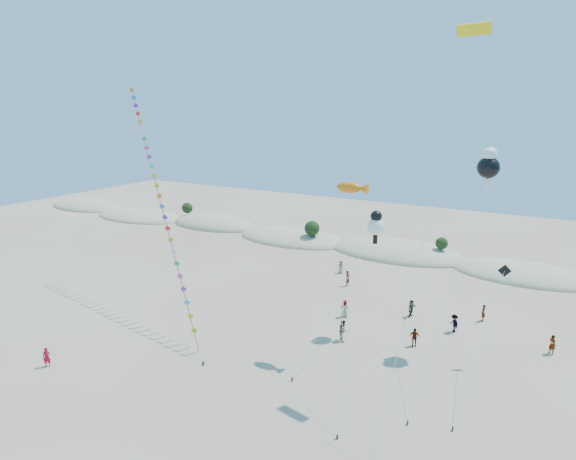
{
  "coord_description": "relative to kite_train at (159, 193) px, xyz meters",
  "views": [
    {
      "loc": [
        18.3,
        -17.21,
        19.47
      ],
      "look_at": [
        0.63,
        14.0,
        10.33
      ],
      "focal_mm": 30.0,
      "sensor_mm": 36.0,
      "label": 1
    }
  ],
  "objects": [
    {
      "name": "fish_kite",
      "position": [
        19.74,
        0.5,
        2.01
      ],
      "size": [
        5.29,
        11.44,
        13.95
      ],
      "color": "#3F2D1E",
      "rests_on": "ground"
    },
    {
      "name": "dark_kite",
      "position": [
        30.44,
        1.75,
        -5.96
      ],
      "size": [
        1.65,
        10.96,
        7.94
      ],
      "color": "#3F2D1E",
      "rests_on": "ground"
    },
    {
      "name": "cartoon_kite_high",
      "position": [
        28.57,
        6.72,
        3.68
      ],
      "size": [
        2.6,
        14.64,
        16.53
      ],
      "color": "#3F2D1E",
      "rests_on": "ground"
    },
    {
      "name": "cartoon_kite_low",
      "position": [
        20.29,
        4.81,
        -1.68
      ],
      "size": [
        2.87,
        11.82,
        10.99
      ],
      "color": "#3F2D1E",
      "rests_on": "ground"
    },
    {
      "name": "flyer_foreground",
      "position": [
        0.74,
        -13.73,
        -10.65
      ],
      "size": [
        0.68,
        0.67,
        1.59
      ],
      "primitive_type": "imported",
      "rotation": [
        0.0,
        0.0,
        0.75
      ],
      "color": "#AF0E23",
      "rests_on": "ground"
    },
    {
      "name": "ground",
      "position": [
        15.16,
        -16.5,
        -11.44
      ],
      "size": [
        160.0,
        160.0,
        0.0
      ],
      "primitive_type": "plane",
      "color": "#85745C",
      "rests_on": "ground"
    },
    {
      "name": "dune_ridge",
      "position": [
        16.21,
        28.64,
        -11.33
      ],
      "size": [
        145.3,
        11.49,
        5.57
      ],
      "color": "tan",
      "rests_on": "ground"
    },
    {
      "name": "beachgoers",
      "position": [
        21.81,
        7.86,
        -10.6
      ],
      "size": [
        23.65,
        16.87,
        1.86
      ],
      "color": "slate",
      "rests_on": "ground"
    },
    {
      "name": "parafoil_kite",
      "position": [
        27.5,
        0.8,
        12.34
      ],
      "size": [
        2.27,
        14.09,
        24.78
      ],
      "color": "#3F2D1E",
      "rests_on": "ground"
    },
    {
      "name": "kite_train",
      "position": [
        0.0,
        0.0,
        0.0
      ],
      "size": [
        21.21,
        14.47,
        21.99
      ],
      "color": "#3F2D1E",
      "rests_on": "ground"
    }
  ]
}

